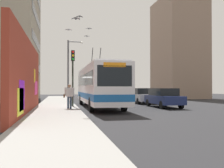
{
  "coord_description": "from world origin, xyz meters",
  "views": [
    {
      "loc": [
        -20.58,
        1.41,
        1.63
      ],
      "look_at": [
        -0.71,
        -2.87,
        1.93
      ],
      "focal_mm": 39.48,
      "sensor_mm": 36.0,
      "label": 1
    }
  ],
  "objects_px": {
    "parked_car_navy": "(163,97)",
    "parked_car_red": "(116,93)",
    "parked_car_silver": "(141,95)",
    "city_bus": "(99,85)",
    "street_lamp": "(70,66)",
    "parked_car_white": "(127,94)",
    "pedestrian_at_curb": "(69,94)",
    "traffic_light": "(73,69)"
  },
  "relations": [
    {
      "from": "parked_car_navy",
      "to": "parked_car_red",
      "type": "height_order",
      "value": "same"
    },
    {
      "from": "parked_car_navy",
      "to": "street_lamp",
      "type": "xyz_separation_m",
      "value": [
        8.29,
        7.27,
        3.14
      ]
    },
    {
      "from": "parked_car_white",
      "to": "pedestrian_at_curb",
      "type": "height_order",
      "value": "pedestrian_at_curb"
    },
    {
      "from": "pedestrian_at_curb",
      "to": "parked_car_red",
      "type": "bearing_deg",
      "value": -22.71
    },
    {
      "from": "traffic_light",
      "to": "street_lamp",
      "type": "bearing_deg",
      "value": -0.65
    },
    {
      "from": "parked_car_navy",
      "to": "traffic_light",
      "type": "bearing_deg",
      "value": 83.32
    },
    {
      "from": "parked_car_red",
      "to": "street_lamp",
      "type": "xyz_separation_m",
      "value": [
        -8.92,
        7.27,
        3.14
      ]
    },
    {
      "from": "parked_car_red",
      "to": "pedestrian_at_curb",
      "type": "xyz_separation_m",
      "value": [
        -18.41,
        7.7,
        0.32
      ]
    },
    {
      "from": "parked_car_white",
      "to": "pedestrian_at_curb",
      "type": "distance_m",
      "value": 14.67
    },
    {
      "from": "parked_car_red",
      "to": "traffic_light",
      "type": "distance_m",
      "value": 18.07
    },
    {
      "from": "traffic_light",
      "to": "street_lamp",
      "type": "distance_m",
      "value": 7.48
    },
    {
      "from": "traffic_light",
      "to": "parked_car_navy",
      "type": "bearing_deg",
      "value": -96.68
    },
    {
      "from": "street_lamp",
      "to": "traffic_light",
      "type": "bearing_deg",
      "value": 179.35
    },
    {
      "from": "parked_car_navy",
      "to": "parked_car_silver",
      "type": "relative_size",
      "value": 0.92
    },
    {
      "from": "parked_car_silver",
      "to": "city_bus",
      "type": "bearing_deg",
      "value": 130.36
    },
    {
      "from": "city_bus",
      "to": "parked_car_white",
      "type": "bearing_deg",
      "value": -27.15
    },
    {
      "from": "parked_car_navy",
      "to": "parked_car_red",
      "type": "xyz_separation_m",
      "value": [
        17.21,
        0.0,
        0.0
      ]
    },
    {
      "from": "parked_car_navy",
      "to": "pedestrian_at_curb",
      "type": "height_order",
      "value": "pedestrian_at_curb"
    },
    {
      "from": "pedestrian_at_curb",
      "to": "parked_car_silver",
      "type": "bearing_deg",
      "value": -48.75
    },
    {
      "from": "parked_car_navy",
      "to": "street_lamp",
      "type": "distance_m",
      "value": 11.46
    },
    {
      "from": "city_bus",
      "to": "pedestrian_at_curb",
      "type": "xyz_separation_m",
      "value": [
        -2.34,
        2.5,
        -0.7
      ]
    },
    {
      "from": "pedestrian_at_curb",
      "to": "traffic_light",
      "type": "distance_m",
      "value": 2.87
    },
    {
      "from": "parked_car_white",
      "to": "parked_car_red",
      "type": "xyz_separation_m",
      "value": [
        5.93,
        -0.0,
        0.0
      ]
    },
    {
      "from": "parked_car_silver",
      "to": "parked_car_navy",
      "type": "bearing_deg",
      "value": 180.0
    },
    {
      "from": "city_bus",
      "to": "parked_car_silver",
      "type": "distance_m",
      "value": 6.9
    },
    {
      "from": "parked_car_red",
      "to": "pedestrian_at_curb",
      "type": "relative_size",
      "value": 2.63
    },
    {
      "from": "pedestrian_at_curb",
      "to": "parked_car_navy",
      "type": "bearing_deg",
      "value": -81.19
    },
    {
      "from": "city_bus",
      "to": "pedestrian_at_curb",
      "type": "relative_size",
      "value": 6.94
    },
    {
      "from": "parked_car_red",
      "to": "street_lamp",
      "type": "height_order",
      "value": "street_lamp"
    },
    {
      "from": "parked_car_red",
      "to": "city_bus",
      "type": "bearing_deg",
      "value": 162.07
    },
    {
      "from": "parked_car_navy",
      "to": "parked_car_silver",
      "type": "distance_m",
      "value": 5.56
    },
    {
      "from": "street_lamp",
      "to": "city_bus",
      "type": "bearing_deg",
      "value": -163.88
    },
    {
      "from": "city_bus",
      "to": "pedestrian_at_curb",
      "type": "distance_m",
      "value": 3.49
    },
    {
      "from": "parked_car_navy",
      "to": "street_lamp",
      "type": "height_order",
      "value": "street_lamp"
    },
    {
      "from": "parked_car_navy",
      "to": "parked_car_white",
      "type": "height_order",
      "value": "same"
    },
    {
      "from": "parked_car_white",
      "to": "parked_car_red",
      "type": "bearing_deg",
      "value": -0.0
    },
    {
      "from": "pedestrian_at_curb",
      "to": "city_bus",
      "type": "bearing_deg",
      "value": -46.96
    },
    {
      "from": "parked_car_red",
      "to": "traffic_light",
      "type": "height_order",
      "value": "traffic_light"
    },
    {
      "from": "parked_car_red",
      "to": "traffic_light",
      "type": "bearing_deg",
      "value": 155.8
    },
    {
      "from": "traffic_light",
      "to": "parked_car_silver",
      "type": "bearing_deg",
      "value": -57.4
    },
    {
      "from": "city_bus",
      "to": "parked_car_navy",
      "type": "distance_m",
      "value": 5.42
    },
    {
      "from": "city_bus",
      "to": "parked_car_navy",
      "type": "bearing_deg",
      "value": -102.4
    }
  ]
}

